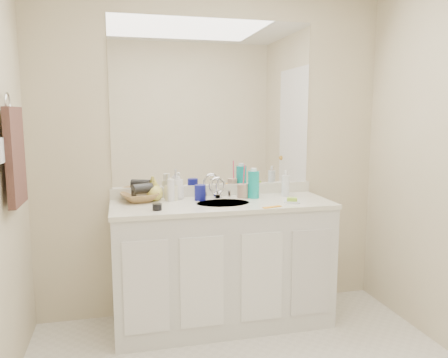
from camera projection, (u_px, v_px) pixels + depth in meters
wall_back at (214, 153)px, 3.24m from camera, size 2.60×0.02×2.40m
vanity_cabinet at (222, 265)px, 3.09m from camera, size 1.50×0.55×0.85m
countertop at (222, 204)px, 3.03m from camera, size 1.52×0.57×0.03m
backsplash at (214, 190)px, 3.27m from camera, size 1.52×0.03×0.08m
sink_basin at (223, 204)px, 3.01m from camera, size 0.37×0.37×0.02m
faucet at (217, 191)px, 3.17m from camera, size 0.02×0.02×0.11m
mirror at (214, 104)px, 3.18m from camera, size 1.48×0.01×1.20m
blue_mug at (200, 193)px, 3.09m from camera, size 0.10×0.10×0.11m
tan_cup at (242, 191)px, 3.17m from camera, size 0.08×0.08×0.10m
toothbrush at (244, 178)px, 3.16m from camera, size 0.01×0.04×0.18m
mouthwash_bottle at (253, 185)px, 3.17m from camera, size 0.11×0.11×0.20m
clear_pump_bottle at (285, 186)px, 3.24m from camera, size 0.07×0.07×0.16m
soap_dish at (292, 202)px, 3.00m from camera, size 0.14×0.12×0.01m
green_soap at (292, 199)px, 3.00m from camera, size 0.08×0.07×0.02m
orange_comb at (272, 207)px, 2.86m from camera, size 0.14×0.06×0.01m
dark_jar at (157, 207)px, 2.77m from camera, size 0.07×0.07×0.04m
extra_white_bottle at (171, 190)px, 3.05m from camera, size 0.05×0.05×0.16m
soap_bottle_white at (179, 186)px, 3.12m from camera, size 0.08×0.08×0.19m
soap_bottle_cream at (171, 189)px, 3.08m from camera, size 0.09×0.09×0.16m
soap_bottle_yellow at (155, 190)px, 3.08m from camera, size 0.14×0.14×0.15m
wicker_basket at (140, 197)px, 3.04m from camera, size 0.31×0.31×0.06m
hair_dryer at (142, 189)px, 3.04m from camera, size 0.16×0.12×0.07m
towel_ring at (7, 102)px, 2.39m from camera, size 0.01×0.11×0.11m
hand_towel at (15, 156)px, 2.44m from camera, size 0.04×0.32×0.55m
switch_plate at (1, 151)px, 2.23m from camera, size 0.01×0.08×0.13m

